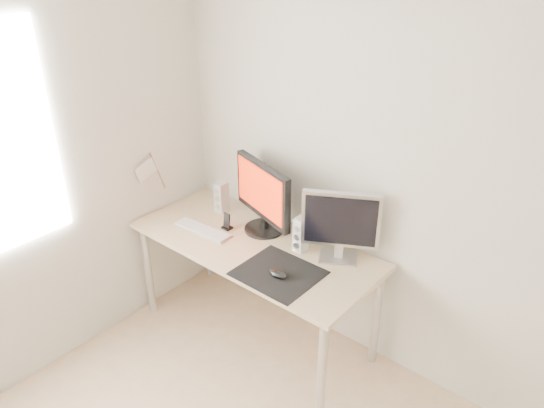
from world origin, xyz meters
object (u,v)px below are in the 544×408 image
Objects in this scene: mouse at (278,273)px; phone_dock at (227,224)px; main_monitor at (263,195)px; speaker_right at (301,235)px; speaker_left at (221,197)px; keyboard at (202,230)px; second_monitor at (341,223)px; desk at (254,253)px.

phone_dock reaches higher than mouse.
main_monitor is 2.48× the size of speaker_right.
speaker_left is at bearing 142.51° from phone_dock.
main_monitor is at bearing 174.56° from speaker_right.
mouse reaches higher than keyboard.
mouse is at bearing -112.62° from second_monitor.
keyboard reaches higher than desk.
phone_dock reaches higher than desk.
speaker_left is (-0.39, 0.01, -0.15)m from main_monitor.
keyboard is at bearing -129.44° from phone_dock.
desk is at bearing -3.85° from phone_dock.
desk is 0.37m from main_monitor.
speaker_left and speaker_right have the same top height.
main_monitor is at bearing 110.36° from desk.
second_monitor is 0.27m from speaker_right.
mouse is at bearing -28.30° from desk.
keyboard is (-0.62, -0.23, -0.10)m from speaker_right.
speaker_right is (-0.07, 0.31, 0.08)m from mouse.
desk is 14.49× the size of phone_dock.
second_monitor reaches higher than mouse.
speaker_right is 0.67m from keyboard.
speaker_right is 1.97× the size of phone_dock.
desk is 7.35× the size of speaker_right.
main_monitor is at bearing -176.08° from second_monitor.
second_monitor is at bearing 13.02° from phone_dock.
second_monitor is 0.80m from phone_dock.
desk is at bearing 16.99° from keyboard.
desk is 7.35× the size of speaker_left.
keyboard is 3.87× the size of phone_dock.
main_monitor is (-0.40, 0.34, 0.23)m from mouse.
desk is 0.62m from second_monitor.
mouse reaches higher than desk.
main_monitor is at bearing 34.91° from phone_dock.
mouse is at bearing -18.76° from phone_dock.
second_monitor is at bearing 67.38° from mouse.
speaker_left is at bearing 108.31° from keyboard.
phone_dock is (0.19, -0.15, -0.08)m from speaker_left.
speaker_left is 0.71m from speaker_right.
speaker_right is (0.71, -0.04, 0.00)m from speaker_left.
keyboard is at bearing -159.83° from speaker_right.
speaker_left is 0.30m from keyboard.
phone_dock is at bearing 161.24° from mouse.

